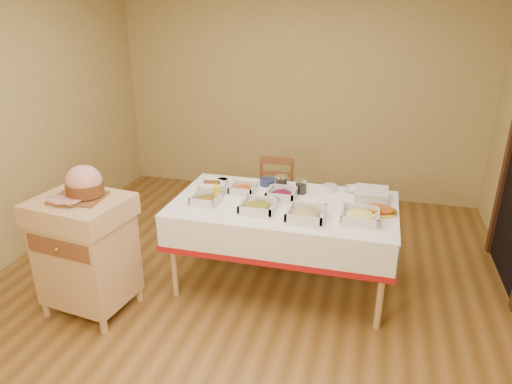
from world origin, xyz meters
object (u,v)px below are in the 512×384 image
at_px(dining_table, 283,221).
at_px(mustard_bottle, 216,193).
at_px(ham_on_board, 83,185).
at_px(plate_stack, 371,194).
at_px(dining_chair, 273,198).
at_px(butcher_cart, 86,248).
at_px(bread_basket, 212,188).
at_px(preserve_jar_right, 301,187).
at_px(preserve_jar_left, 281,184).
at_px(brass_platter, 377,211).

height_order(dining_table, mustard_bottle, mustard_bottle).
distance_m(ham_on_board, plate_stack, 2.28).
bearing_deg(dining_table, dining_chair, 108.24).
xyz_separation_m(butcher_cart, plate_stack, (2.07, 1.04, 0.26)).
xyz_separation_m(mustard_bottle, bread_basket, (-0.10, 0.17, -0.03)).
relative_size(butcher_cart, preserve_jar_right, 7.37).
distance_m(dining_chair, ham_on_board, 2.00).
distance_m(bread_basket, plate_stack, 1.35).
distance_m(preserve_jar_left, preserve_jar_right, 0.18).
distance_m(dining_table, brass_platter, 0.76).
bearing_deg(dining_table, preserve_jar_right, 69.26).
distance_m(ham_on_board, bread_basket, 1.08).
height_order(dining_table, butcher_cart, butcher_cart).
bearing_deg(dining_chair, bread_basket, -114.72).
height_order(ham_on_board, brass_platter, ham_on_board).
xyz_separation_m(dining_table, preserve_jar_right, (0.10, 0.26, 0.22)).
relative_size(preserve_jar_left, bread_basket, 0.57).
bearing_deg(brass_platter, preserve_jar_right, 158.36).
distance_m(preserve_jar_left, mustard_bottle, 0.60).
bearing_deg(mustard_bottle, dining_table, 11.46).
bearing_deg(plate_stack, bread_basket, -170.34).
bearing_deg(dining_chair, dining_table, -71.76).
height_order(dining_chair, mustard_bottle, mustard_bottle).
bearing_deg(plate_stack, dining_table, -157.45).
bearing_deg(dining_table, ham_on_board, -151.87).
xyz_separation_m(preserve_jar_right, plate_stack, (0.59, 0.03, -0.02)).
height_order(mustard_bottle, brass_platter, mustard_bottle).
height_order(dining_chair, preserve_jar_right, preserve_jar_right).
bearing_deg(preserve_jar_right, bread_basket, -165.13).
bearing_deg(ham_on_board, dining_chair, 55.87).
height_order(dining_table, bread_basket, bread_basket).
xyz_separation_m(dining_chair, mustard_bottle, (-0.26, -0.96, 0.40)).
distance_m(ham_on_board, preserve_jar_right, 1.76).
height_order(butcher_cart, preserve_jar_left, butcher_cart).
relative_size(ham_on_board, preserve_jar_right, 2.97).
relative_size(butcher_cart, dining_chair, 1.12).
bearing_deg(preserve_jar_right, butcher_cart, -145.83).
bearing_deg(ham_on_board, butcher_cart, -141.84).
distance_m(bread_basket, brass_platter, 1.39).
bearing_deg(butcher_cart, brass_platter, 19.40).
height_order(dining_chair, brass_platter, dining_chair).
height_order(ham_on_board, plate_stack, ham_on_board).
distance_m(butcher_cart, preserve_jar_left, 1.68).
bearing_deg(mustard_bottle, bread_basket, 120.77).
xyz_separation_m(dining_table, dining_chair, (-0.28, 0.85, -0.17)).
distance_m(dining_chair, mustard_bottle, 1.08).
distance_m(dining_table, preserve_jar_left, 0.36).
distance_m(dining_table, bread_basket, 0.68).
height_order(dining_table, ham_on_board, ham_on_board).
bearing_deg(preserve_jar_right, mustard_bottle, -150.31).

